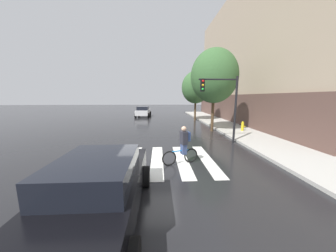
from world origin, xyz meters
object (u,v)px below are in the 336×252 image
(manhole_cover, at_px, (125,183))
(sedan_near, at_px, (99,188))
(sedan_mid, at_px, (143,111))
(fire_hydrant, at_px, (243,126))
(street_tree_near, at_px, (214,76))
(street_tree_mid, at_px, (196,87))
(traffic_light_near, at_px, (223,98))
(cyclist, at_px, (183,145))

(manhole_cover, relative_size, sedan_near, 0.14)
(manhole_cover, height_order, sedan_mid, sedan_mid)
(fire_hydrant, bearing_deg, street_tree_near, 164.93)
(manhole_cover, relative_size, fire_hydrant, 0.82)
(manhole_cover, bearing_deg, street_tree_mid, 69.83)
(traffic_light_near, relative_size, fire_hydrant, 5.38)
(sedan_near, relative_size, fire_hydrant, 5.90)
(sedan_mid, xyz_separation_m, fire_hydrant, (9.40, -12.39, -0.27))
(street_tree_near, relative_size, street_tree_mid, 1.13)
(traffic_light_near, xyz_separation_m, street_tree_mid, (0.54, 10.63, 1.25))
(manhole_cover, distance_m, sedan_mid, 20.65)
(street_tree_near, distance_m, street_tree_mid, 6.82)
(sedan_mid, height_order, street_tree_near, street_tree_near)
(cyclist, distance_m, street_tree_near, 8.89)
(sedan_near, xyz_separation_m, street_tree_mid, (5.97, 17.37, 3.29))
(cyclist, relative_size, traffic_light_near, 0.40)
(manhole_cover, relative_size, sedan_mid, 0.14)
(sedan_near, bearing_deg, street_tree_mid, 71.05)
(sedan_mid, xyz_separation_m, street_tree_mid, (6.93, -4.94, 3.31))
(street_tree_near, bearing_deg, sedan_near, -119.68)
(sedan_near, xyz_separation_m, traffic_light_near, (5.43, 6.74, 2.04))
(sedan_near, height_order, fire_hydrant, sedan_near)
(manhole_cover, relative_size, street_tree_near, 0.09)
(sedan_near, height_order, traffic_light_near, traffic_light_near)
(sedan_mid, xyz_separation_m, street_tree_near, (6.99, -11.74, 3.84))
(sedan_mid, relative_size, fire_hydrant, 5.85)
(cyclist, xyz_separation_m, traffic_light_near, (2.97, 3.37, 2.02))
(manhole_cover, relative_size, street_tree_mid, 0.11)
(fire_hydrant, bearing_deg, sedan_near, -130.33)
(traffic_light_near, relative_size, street_tree_near, 0.61)
(sedan_mid, relative_size, cyclist, 2.70)
(manhole_cover, height_order, fire_hydrant, fire_hydrant)
(street_tree_mid, bearing_deg, fire_hydrant, -71.69)
(sedan_near, xyz_separation_m, street_tree_near, (6.03, 10.58, 3.82))
(sedan_mid, bearing_deg, sedan_near, -87.52)
(street_tree_near, bearing_deg, traffic_light_near, -98.90)
(sedan_near, relative_size, cyclist, 2.72)
(manhole_cover, relative_size, cyclist, 0.38)
(traffic_light_near, bearing_deg, street_tree_mid, 87.10)
(sedan_mid, height_order, fire_hydrant, sedan_mid)
(traffic_light_near, distance_m, street_tree_mid, 10.72)
(fire_hydrant, relative_size, street_tree_mid, 0.13)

